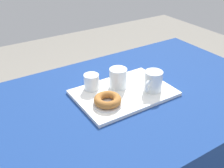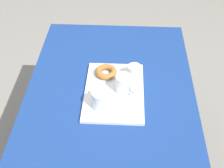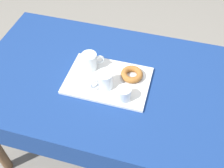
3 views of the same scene
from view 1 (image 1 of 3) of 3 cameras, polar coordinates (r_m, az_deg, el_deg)
dining_table at (r=1.34m, az=4.43°, el=-5.44°), size 1.43×0.91×0.77m
serving_tray at (r=1.27m, az=2.52°, el=-1.91°), size 0.45×0.31×0.02m
tea_mug_left at (r=1.28m, az=1.33°, el=1.18°), size 0.10×0.11×0.10m
tea_mug_right at (r=1.27m, az=8.74°, el=0.48°), size 0.12×0.09×0.10m
water_glass_near at (r=1.28m, az=-4.38°, el=0.32°), size 0.07×0.07×0.08m
donut_plate_left at (r=1.17m, az=-0.94°, el=-4.23°), size 0.13×0.13×0.01m
sugar_donut_left at (r=1.16m, az=-0.95°, el=-3.39°), size 0.12×0.12×0.03m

